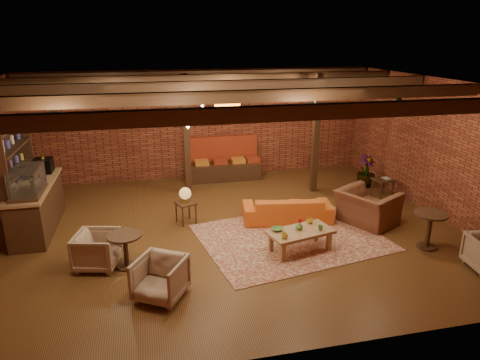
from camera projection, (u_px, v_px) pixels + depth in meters
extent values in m
plane|color=#3E270F|center=(228.00, 230.00, 9.51)|extent=(10.00, 10.00, 0.00)
cube|color=black|center=(227.00, 84.00, 8.49)|extent=(10.00, 8.00, 0.02)
cube|color=maroon|center=(202.00, 125.00, 12.70)|extent=(10.00, 0.02, 3.20)
cube|color=maroon|center=(289.00, 249.00, 5.30)|extent=(10.00, 0.02, 3.20)
cube|color=maroon|center=(436.00, 148.00, 10.03)|extent=(0.02, 8.00, 3.20)
cylinder|color=black|center=(214.00, 92.00, 10.08)|extent=(9.60, 0.12, 0.12)
cube|color=black|center=(186.00, 136.00, 11.28)|extent=(0.16, 0.16, 3.20)
cube|color=black|center=(316.00, 134.00, 11.43)|extent=(0.16, 0.16, 3.20)
imported|color=#337F33|center=(39.00, 174.00, 9.40)|extent=(0.35, 0.39, 0.30)
cube|color=orange|center=(227.00, 103.00, 11.75)|extent=(0.86, 0.06, 0.30)
cube|color=maroon|center=(291.00, 237.00, 9.16)|extent=(4.15, 3.44, 0.01)
imported|color=#CD5A1C|center=(287.00, 209.00, 9.92)|extent=(2.13, 1.09, 0.60)
cube|color=#8C5F41|center=(300.00, 232.00, 8.48)|extent=(1.41, 0.92, 0.06)
cube|color=#8C5F41|center=(283.00, 253.00, 8.13)|extent=(0.08, 0.08, 0.38)
cube|color=#8C5F41|center=(329.00, 241.00, 8.58)|extent=(0.08, 0.08, 0.38)
cube|color=#8C5F41|center=(271.00, 243.00, 8.52)|extent=(0.08, 0.08, 0.38)
cube|color=#8C5F41|center=(315.00, 232.00, 8.96)|extent=(0.08, 0.08, 0.38)
imported|color=gold|center=(285.00, 236.00, 8.12)|extent=(0.15, 0.15, 0.10)
imported|color=#4A7C38|center=(320.00, 228.00, 8.47)|extent=(0.12, 0.12, 0.10)
imported|color=gold|center=(310.00, 221.00, 8.78)|extent=(0.15, 0.15, 0.10)
imported|color=#4A7C38|center=(277.00, 229.00, 8.46)|extent=(0.27, 0.27, 0.06)
imported|color=#4A7C38|center=(299.00, 227.00, 8.49)|extent=(0.15, 0.15, 0.13)
sphere|color=#B51315|center=(300.00, 220.00, 8.45)|extent=(0.10, 0.10, 0.10)
cube|color=black|center=(186.00, 203.00, 9.74)|extent=(0.53, 0.53, 0.04)
cylinder|color=black|center=(186.00, 213.00, 9.82)|extent=(0.04, 0.04, 0.47)
cylinder|color=#A28B36|center=(186.00, 202.00, 9.73)|extent=(0.14, 0.14, 0.02)
cylinder|color=#A28B36|center=(185.00, 199.00, 9.71)|extent=(0.04, 0.04, 0.20)
sphere|color=orange|center=(185.00, 193.00, 9.66)|extent=(0.27, 0.27, 0.27)
cylinder|color=black|center=(124.00, 235.00, 7.80)|extent=(0.64, 0.64, 0.04)
cylinder|color=black|center=(126.00, 251.00, 7.90)|extent=(0.09, 0.09, 0.62)
cylinder|color=black|center=(127.00, 266.00, 8.00)|extent=(0.38, 0.38, 0.04)
imported|color=#BFAC94|center=(97.00, 248.00, 7.89)|extent=(0.85, 0.88, 0.76)
imported|color=#BFAC94|center=(160.00, 276.00, 6.96)|extent=(1.01, 0.99, 0.77)
imported|color=brown|center=(368.00, 202.00, 9.70)|extent=(1.26, 1.44, 1.06)
cube|color=black|center=(383.00, 180.00, 11.29)|extent=(0.53, 0.53, 0.04)
cylinder|color=black|center=(382.00, 189.00, 11.38)|extent=(0.04, 0.04, 0.47)
imported|color=black|center=(383.00, 179.00, 11.28)|extent=(0.20, 0.25, 0.02)
cylinder|color=black|center=(431.00, 214.00, 8.50)|extent=(0.65, 0.65, 0.04)
cylinder|color=black|center=(429.00, 231.00, 8.62)|extent=(0.10, 0.10, 0.71)
cylinder|color=black|center=(426.00, 246.00, 8.73)|extent=(0.39, 0.39, 0.04)
imported|color=#4C7F4C|center=(369.00, 140.00, 11.85)|extent=(1.94, 1.94, 2.72)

